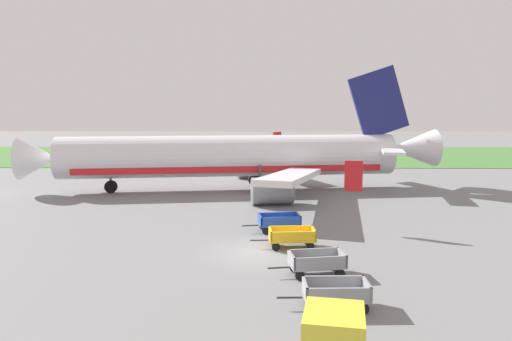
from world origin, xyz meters
TOP-DOWN VIEW (x-y plane):
  - ground_plane at (0.00, 0.00)m, footprint 220.00×220.00m
  - grass_strip at (0.00, 47.45)m, footprint 220.00×28.00m
  - airplane at (-1.59, 18.61)m, footprint 37.65×30.32m
  - baggage_cart_nearest at (3.22, -7.11)m, footprint 3.57×1.48m
  - baggage_cart_second_in_row at (2.89, -3.44)m, footprint 3.62×1.79m
  - baggage_cart_third_in_row at (2.00, 0.86)m, footprint 3.59×1.55m
  - baggage_cart_fourth_in_row at (1.41, 4.24)m, footprint 3.62×1.77m

SIDE VIEW (x-z plane):
  - ground_plane at x=0.00m, z-range 0.00..0.00m
  - grass_strip at x=0.00m, z-range 0.00..0.06m
  - baggage_cart_nearest at x=3.22m, z-range 0.07..1.14m
  - baggage_cart_second_in_row at x=2.89m, z-range 0.07..1.14m
  - baggage_cart_third_in_row at x=2.00m, z-range 0.07..1.14m
  - baggage_cart_fourth_in_row at x=1.41m, z-range 0.07..1.14m
  - airplane at x=-1.59m, z-range -2.62..8.72m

